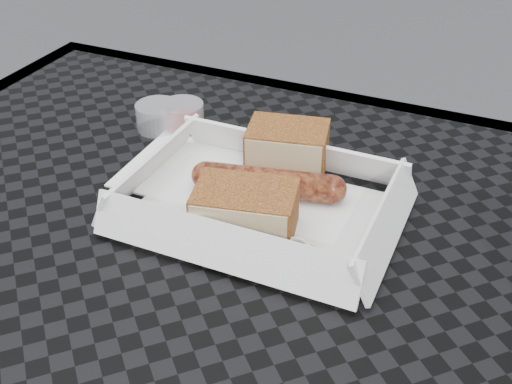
% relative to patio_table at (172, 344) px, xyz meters
% --- Properties ---
extents(patio_table, '(0.80, 0.80, 0.74)m').
position_rel_patio_table_xyz_m(patio_table, '(0.00, 0.00, 0.00)').
color(patio_table, black).
rests_on(patio_table, ground).
extents(food_tray, '(0.22, 0.15, 0.00)m').
position_rel_patio_table_xyz_m(food_tray, '(0.03, 0.12, 0.08)').
color(food_tray, white).
rests_on(food_tray, patio_table).
extents(bratwurst, '(0.15, 0.05, 0.03)m').
position_rel_patio_table_xyz_m(bratwurst, '(0.03, 0.14, 0.09)').
color(bratwurst, brown).
rests_on(bratwurst, food_tray).
extents(bread_near, '(0.09, 0.07, 0.05)m').
position_rel_patio_table_xyz_m(bread_near, '(0.03, 0.19, 0.10)').
color(bread_near, brown).
rests_on(bread_near, food_tray).
extents(bread_far, '(0.10, 0.08, 0.04)m').
position_rel_patio_table_xyz_m(bread_far, '(0.04, 0.08, 0.10)').
color(bread_far, brown).
rests_on(bread_far, food_tray).
extents(veg_garnish, '(0.03, 0.03, 0.00)m').
position_rel_patio_table_xyz_m(veg_garnish, '(0.09, 0.07, 0.08)').
color(veg_garnish, '#F75E0A').
rests_on(veg_garnish, food_tray).
extents(napkin, '(0.12, 0.12, 0.00)m').
position_rel_patio_table_xyz_m(napkin, '(-0.07, 0.15, 0.08)').
color(napkin, white).
rests_on(napkin, patio_table).
extents(condiment_cup_sauce, '(0.05, 0.05, 0.03)m').
position_rel_patio_table_xyz_m(condiment_cup_sauce, '(-0.11, 0.23, 0.09)').
color(condiment_cup_sauce, maroon).
rests_on(condiment_cup_sauce, patio_table).
extents(condiment_cup_empty, '(0.05, 0.05, 0.03)m').
position_rel_patio_table_xyz_m(condiment_cup_empty, '(-0.14, 0.22, 0.09)').
color(condiment_cup_empty, silver).
rests_on(condiment_cup_empty, patio_table).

